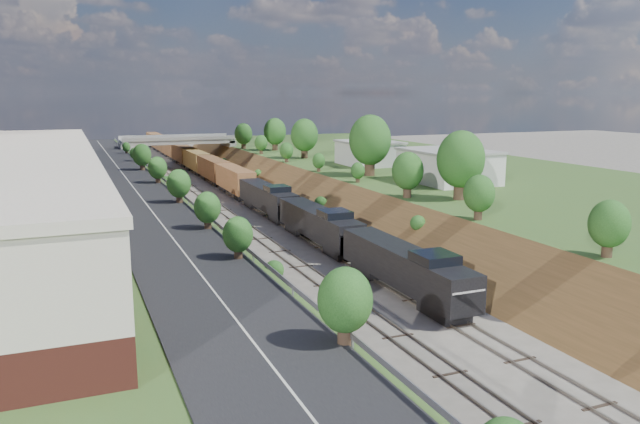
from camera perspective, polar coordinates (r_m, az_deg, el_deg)
platform_right at (r=96.30m, az=13.60°, el=2.12°), size 44.00×180.00×5.00m
embankment_left at (r=79.72m, az=-13.12°, el=-1.46°), size 10.00×180.00×10.00m
embankment_right at (r=85.84m, az=1.52°, el=-0.31°), size 10.00×180.00×10.00m
rail_left_track at (r=81.40m, az=-7.28°, el=-0.95°), size 1.58×180.00×0.18m
rail_right_track at (r=82.86m, az=-3.81°, el=-0.67°), size 1.58×180.00×0.18m
road at (r=78.27m, az=-16.52°, el=1.91°), size 8.00×180.00×0.10m
guardrail at (r=78.50m, az=-13.55°, el=2.45°), size 0.10×171.00×0.70m
commercial_building at (r=55.86m, az=-27.14°, el=1.33°), size 14.30×62.30×7.00m
overpass at (r=141.42m, az=-12.91°, el=5.82°), size 24.50×8.30×7.40m
white_building_near at (r=83.81m, az=11.64°, el=4.04°), size 9.00×12.00×4.00m
white_building_far at (r=102.49m, az=4.53°, el=5.32°), size 8.00×10.00×3.60m
tree_right_large at (r=70.06m, az=12.75°, el=4.67°), size 5.25×5.25×7.61m
tree_left_crest at (r=39.87m, az=-5.27°, el=-3.05°), size 2.45×2.45×3.55m
freight_train at (r=126.12m, az=-10.45°, el=4.28°), size 3.01×169.58×4.55m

